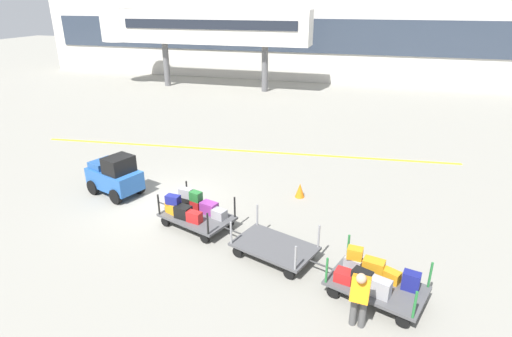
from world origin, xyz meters
TOP-DOWN VIEW (x-y plane):
  - ground_plane at (0.00, 0.00)m, footprint 120.00×120.00m
  - apron_lead_line at (0.96, 6.12)m, footprint 20.40×2.34m
  - terminal_building at (0.00, 25.98)m, footprint 50.21×2.51m
  - jet_bridge at (-7.50, 19.99)m, footprint 17.74×3.00m
  - baggage_tug at (-2.05, 0.24)m, footprint 2.35×1.80m
  - baggage_cart_lead at (1.74, -1.09)m, footprint 3.07×2.09m
  - baggage_cart_middle at (4.69, -2.15)m, footprint 3.07×2.09m
  - baggage_cart_tail at (7.45, -3.10)m, footprint 3.07×2.09m
  - baggage_handler at (7.14, -4.31)m, footprint 0.43×0.46m
  - safety_cone_near at (4.70, 1.90)m, footprint 0.36×0.36m

SIDE VIEW (x-z plane):
  - ground_plane at x=0.00m, z-range 0.00..0.00m
  - apron_lead_line at x=0.96m, z-range 0.00..0.01m
  - safety_cone_near at x=4.70m, z-range 0.00..0.55m
  - baggage_cart_middle at x=4.69m, z-range -0.20..0.90m
  - baggage_cart_tail at x=7.45m, z-range -0.05..1.05m
  - baggage_cart_lead at x=1.74m, z-range -0.02..1.08m
  - baggage_tug at x=-2.05m, z-range -0.04..1.54m
  - baggage_handler at x=7.14m, z-range 0.08..1.65m
  - terminal_building at x=0.00m, z-range 0.01..7.18m
  - jet_bridge at x=-7.50m, z-range 1.74..7.92m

